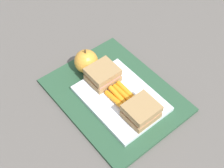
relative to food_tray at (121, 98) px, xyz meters
name	(u,v)px	position (x,y,z in m)	size (l,w,h in m)	color
ground_plane	(115,96)	(0.03, 0.00, -0.02)	(2.40, 2.40, 0.00)	#56514C
lunchbag_mat	(115,95)	(0.03, 0.00, -0.01)	(0.36, 0.28, 0.01)	#284C33
food_tray	(121,98)	(0.00, 0.00, 0.00)	(0.23, 0.17, 0.01)	white
sandwich_half_left	(141,111)	(-0.08, 0.00, 0.03)	(0.07, 0.08, 0.04)	#9E7A4C
sandwich_half_right	(103,75)	(0.08, 0.00, 0.03)	(0.07, 0.08, 0.04)	#9E7A4C
carrot_sticks_bundle	(121,95)	(0.00, 0.00, 0.01)	(0.08, 0.06, 0.02)	orange
apple	(86,61)	(0.15, 0.01, 0.03)	(0.07, 0.07, 0.08)	gold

